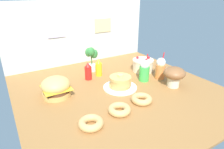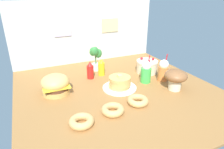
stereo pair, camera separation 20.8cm
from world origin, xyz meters
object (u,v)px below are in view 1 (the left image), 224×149
at_px(mustard_bottle, 99,68).
at_px(donut_vanilla, 142,99).
at_px(orange_float_cup, 160,68).
at_px(donut_pink_glaze, 91,123).
at_px(burger, 56,87).
at_px(pancake_stack, 120,83).
at_px(ketchup_bottle, 88,71).
at_px(mushroom_stool, 174,75).
at_px(donut_chocolate, 119,109).
at_px(potted_plant, 92,58).
at_px(layer_cake, 143,65).
at_px(cream_soda_cup, 144,70).

xyz_separation_m(mustard_bottle, donut_vanilla, (0.05, -0.75, -0.07)).
height_order(orange_float_cup, donut_pink_glaze, orange_float_cup).
bearing_deg(burger, pancake_stack, -15.80).
relative_size(ketchup_bottle, orange_float_cup, 0.67).
relative_size(orange_float_cup, mushroom_stool, 1.36).
bearing_deg(pancake_stack, donut_chocolate, -123.94).
relative_size(mustard_bottle, potted_plant, 0.66).
height_order(layer_cake, mustard_bottle, mustard_bottle).
height_order(pancake_stack, layer_cake, layer_cake).
bearing_deg(cream_soda_cup, orange_float_cup, -12.23).
relative_size(pancake_stack, ketchup_bottle, 1.70).
relative_size(burger, potted_plant, 0.87).
height_order(donut_chocolate, mushroom_stool, mushroom_stool).
bearing_deg(mushroom_stool, ketchup_bottle, 137.86).
relative_size(pancake_stack, mushroom_stool, 1.55).
height_order(burger, donut_vanilla, burger).
xyz_separation_m(ketchup_bottle, mustard_bottle, (0.15, 0.04, 0.00)).
relative_size(burger, ketchup_bottle, 1.33).
bearing_deg(mushroom_stool, donut_chocolate, -170.95).
height_order(layer_cake, potted_plant, potted_plant).
height_order(donut_chocolate, donut_vanilla, same).
xyz_separation_m(burger, donut_chocolate, (0.37, -0.55, -0.06)).
height_order(cream_soda_cup, mushroom_stool, cream_soda_cup).
xyz_separation_m(layer_cake, donut_vanilla, (-0.49, -0.59, -0.05)).
xyz_separation_m(cream_soda_cup, donut_chocolate, (-0.59, -0.40, -0.09)).
bearing_deg(layer_cake, ketchup_bottle, 169.83).
bearing_deg(donut_pink_glaze, ketchup_bottle, 66.72).
bearing_deg(cream_soda_cup, donut_pink_glaze, -153.00).
bearing_deg(donut_chocolate, layer_cake, 39.74).
distance_m(pancake_stack, donut_pink_glaze, 0.68).
bearing_deg(cream_soda_cup, ketchup_bottle, 146.28).
bearing_deg(ketchup_bottle, mustard_bottle, 14.00).
relative_size(donut_chocolate, mushroom_stool, 0.85).
xyz_separation_m(cream_soda_cup, donut_vanilla, (-0.32, -0.36, -0.09)).
bearing_deg(donut_pink_glaze, cream_soda_cup, 27.00).
bearing_deg(donut_pink_glaze, mushroom_stool, 9.02).
relative_size(layer_cake, potted_plant, 0.82).
bearing_deg(layer_cake, mushroom_stool, -89.69).
height_order(ketchup_bottle, donut_vanilla, ketchup_bottle).
height_order(donut_chocolate, potted_plant, potted_plant).
height_order(burger, cream_soda_cup, cream_soda_cup).
xyz_separation_m(burger, mustard_bottle, (0.58, 0.24, 0.00)).
height_order(potted_plant, mushroom_stool, potted_plant).
distance_m(burger, ketchup_bottle, 0.48).
bearing_deg(burger, donut_pink_glaze, -81.82).
bearing_deg(layer_cake, potted_plant, 147.70).
bearing_deg(ketchup_bottle, orange_float_cup, -28.53).
bearing_deg(layer_cake, donut_vanilla, -129.65).
bearing_deg(donut_vanilla, orange_float_cup, 31.27).
relative_size(layer_cake, cream_soda_cup, 0.83).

